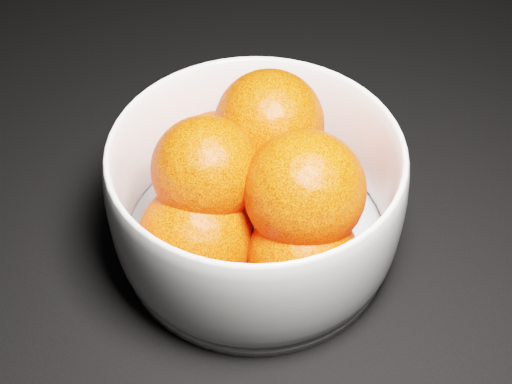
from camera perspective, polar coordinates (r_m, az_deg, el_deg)
The scene contains 2 objects.
bowl at distance 0.57m, azimuth 0.00°, elevation -0.40°, with size 0.23×0.23×0.11m.
orange_pile at distance 0.55m, azimuth 0.04°, elevation 0.31°, with size 0.19×0.19×0.14m.
Camera 1 is at (-0.05, -0.09, 0.47)m, focal length 50.00 mm.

